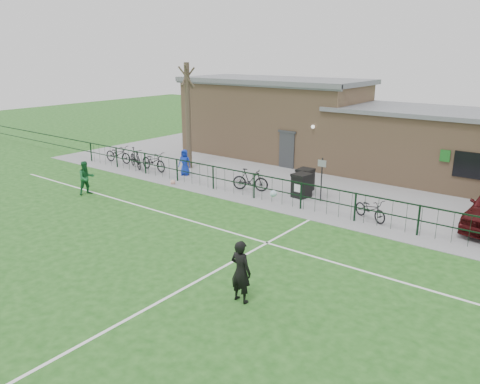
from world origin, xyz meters
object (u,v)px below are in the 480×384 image
Objects in this scene: bicycle_a at (118,154)px; outfield_player at (86,178)px; bicycle_b at (135,158)px; bicycle_d at (250,180)px; spectator_child at (185,162)px; bicycle_e at (370,209)px; bicycle_c at (154,161)px; sign_post at (321,180)px; ball_ground at (173,182)px; wheelie_bin_left at (302,186)px; wheelie_bin_right at (305,181)px; bare_tree at (188,117)px.

outfield_player reaches higher than bicycle_a.
bicycle_a is 6.59m from outfield_player.
bicycle_a is at bearing 105.66° from bicycle_b.
bicycle_d is 4.65m from spectator_child.
bicycle_e is at bearing -66.40° from bicycle_b.
bicycle_d is at bearing -25.12° from spectator_child.
bicycle_c is at bearing -56.31° from bicycle_b.
sign_post is 7.73m from ball_ground.
bicycle_e reaches higher than ball_ground.
wheelie_bin_left is 7.17m from spectator_child.
sign_post is at bearing -92.93° from bicycle_a.
outfield_player is (-1.22, -5.41, 0.07)m from spectator_child.
bicycle_a is at bearing 113.84° from bicycle_e.
bicycle_c and bicycle_d have the same top height.
spectator_child is at bearing -168.59° from wheelie_bin_left.
bicycle_c is at bearing 72.12° from bicycle_d.
bicycle_e is at bearing -96.90° from bicycle_a.
sign_post reaches higher than wheelie_bin_right.
sign_post reaches higher than bicycle_d.
bicycle_e is at bearing -54.52° from outfield_player.
sign_post reaches higher than bicycle_e.
outfield_player is at bearing -131.89° from bicycle_b.
bicycle_a is at bearing -168.66° from wheelie_bin_left.
wheelie_bin_left is 0.61× the size of bicycle_e.
bare_tree is 3.53× the size of bicycle_e.
bicycle_a is 10.01m from bicycle_d.
spectator_child is (0.99, -1.41, -2.26)m from bare_tree.
bare_tree is 3.32× the size of bicycle_d.
bicycle_d is (-3.53, -0.62, -0.46)m from sign_post.
bare_tree is at bearing 11.82° from outfield_player.
bicycle_c is (-8.91, -1.75, 0.04)m from wheelie_bin_right.
bicycle_c is at bearing 24.05° from outfield_player.
ball_ground is (-10.15, -1.14, -0.35)m from bicycle_e.
sign_post reaches higher than bicycle_b.
sign_post is 1.24× the size of outfield_player.
bicycle_a is (-4.38, -1.71, -2.45)m from bare_tree.
bicycle_c is 13.09m from bicycle_e.
wheelie_bin_right is (7.76, 0.00, -2.47)m from bare_tree.
bicycle_c is at bearing 154.99° from ball_ground.
spectator_child is (-10.94, 0.57, 0.27)m from bicycle_e.
bicycle_a is 5.38m from spectator_child.
wheelie_bin_left is at bearing -179.66° from sign_post.
ball_ground is at bearing 92.28° from bicycle_d.
bicycle_a is 6.33m from ball_ground.
spectator_child is (5.37, 0.30, 0.19)m from bicycle_a.
wheelie_bin_right is at bearing 144.69° from sign_post.
wheelie_bin_right is 12.26m from bicycle_a.
bare_tree reaches higher than bicycle_e.
ball_ground is (-5.98, -3.11, -0.40)m from wheelie_bin_right.
bicycle_b is at bearing 114.79° from bicycle_e.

